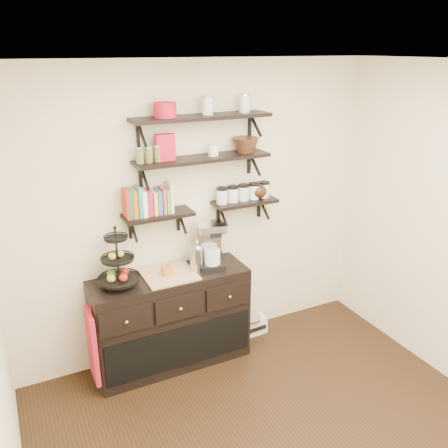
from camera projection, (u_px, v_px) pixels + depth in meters
ceiling at (328, 64)px, 2.40m from camera, size 3.50×3.50×0.02m
back_wall at (198, 213)px, 4.35m from camera, size 3.50×0.02×2.70m
shelf_top at (202, 117)px, 3.93m from camera, size 1.20×0.27×0.23m
shelf_mid at (203, 159)px, 4.05m from camera, size 1.20×0.27×0.23m
shelf_low_left at (158, 216)px, 4.05m from camera, size 0.60×0.25×0.23m
shelf_low_right at (244, 202)px, 4.39m from camera, size 0.60×0.25×0.23m
cookbooks at (150, 201)px, 3.97m from camera, size 0.40×0.15×0.26m
glass_canisters at (244, 193)px, 4.36m from camera, size 0.54×0.10×0.13m
sideboard at (171, 320)px, 4.31m from camera, size 1.40×0.50×0.92m
fruit_stand at (118, 267)px, 3.91m from camera, size 0.35×0.35×0.51m
candle at (167, 270)px, 4.12m from camera, size 0.08×0.08×0.08m
coffee_maker at (210, 245)px, 4.27m from camera, size 0.26×0.26×0.42m
thermal_carafe at (196, 260)px, 4.20m from camera, size 0.11×0.11×0.22m
apron at (92, 346)px, 3.92m from camera, size 0.04×0.27×0.64m
radio at (250, 325)px, 4.87m from camera, size 0.33×0.23×0.19m
recipe_box at (165, 147)px, 3.87m from camera, size 0.16×0.06×0.22m
walnut_bowl at (246, 145)px, 4.19m from camera, size 0.24×0.24×0.13m
ramekins at (213, 150)px, 4.07m from camera, size 0.09×0.09×0.10m
teapot at (258, 190)px, 4.42m from camera, size 0.23×0.18×0.16m
red_pot at (165, 110)px, 3.77m from camera, size 0.18×0.18×0.12m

